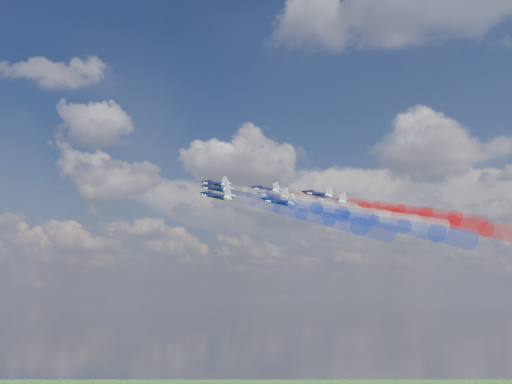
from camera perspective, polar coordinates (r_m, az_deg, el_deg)
The scene contains 16 objects.
jet_lead at distance 191.62m, azimuth -3.85°, elevation 0.78°, with size 10.43×13.04×3.48m, color black, non-canonical shape.
trail_lead at distance 170.53m, azimuth 2.66°, elevation -0.46°, with size 4.35×47.83×4.35m, color white, non-canonical shape.
jet_inner_left at distance 175.95m, azimuth -3.76°, elevation 0.33°, with size 10.43×13.04×3.48m, color black, non-canonical shape.
trail_inner_left at distance 155.04m, azimuth 3.41°, elevation -1.10°, with size 4.35×47.83×4.35m, color #1733C3, non-canonical shape.
jet_inner_right at distance 191.15m, azimuth 0.89°, elevation 0.25°, with size 10.43×13.04×3.48m, color black, non-canonical shape.
trail_inner_right at distance 171.97m, azimuth 7.93°, elevation -1.05°, with size 4.35×47.83×4.35m, color red, non-canonical shape.
jet_outer_left at distance 159.22m, azimuth -3.76°, elevation -0.36°, with size 10.43×13.04×3.48m, color black, non-canonical shape.
trail_outer_left at distance 138.52m, azimuth 4.27°, elevation -2.07°, with size 4.35×47.83×4.35m, color #1733C3, non-canonical shape.
jet_center_third at distance 173.69m, azimuth 1.61°, elevation -0.33°, with size 10.43×13.04×3.48m, color black, non-canonical shape.
trail_center_third at distance 155.01m, azimuth 9.53°, elevation -1.84°, with size 4.35×47.83×4.35m, color white, non-canonical shape.
jet_outer_right at distance 188.64m, azimuth 5.75°, elevation -0.18°, with size 10.43×13.04×3.48m, color black, non-canonical shape.
trail_outer_right at distance 171.57m, azimuth 13.37°, elevation -1.53°, with size 4.35×47.83×4.35m, color red, non-canonical shape.
jet_rear_left at distance 158.65m, azimuth 2.11°, elevation -0.90°, with size 10.43×13.04×3.48m, color black, non-canonical shape.
trail_rear_left at distance 140.38m, azimuth 10.93°, elevation -2.65°, with size 4.35×47.83×4.35m, color #1733C3, non-canonical shape.
jet_rear_right at distance 172.69m, azimuth 6.90°, elevation -0.76°, with size 10.43×13.04×3.48m, color black, non-canonical shape.
trail_rear_right at distance 156.33m, azimuth 15.41°, elevation -2.30°, with size 4.35×47.83×4.35m, color red, non-canonical shape.
Camera 1 is at (71.39, -152.66, 131.10)m, focal length 42.73 mm.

